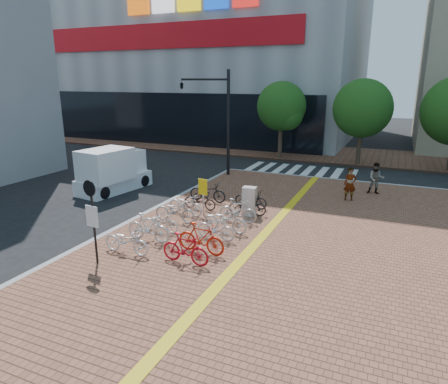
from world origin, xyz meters
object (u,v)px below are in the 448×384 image
at_px(bike_12, 247,206).
at_px(bike_6, 208,192).
at_px(bike_7, 185,249).
at_px(bike_9, 216,228).
at_px(pedestrian_a, 350,184).
at_px(bike_11, 238,211).
at_px(notice_sign, 92,212).
at_px(yellow_sign, 203,190).
at_px(box_truck, 113,170).
at_px(bike_4, 185,204).
at_px(bike_13, 251,199).
at_px(bike_2, 160,222).
at_px(bike_3, 175,211).
at_px(bike_8, 201,238).
at_px(bike_1, 148,228).
at_px(bike_10, 225,220).
at_px(bike_0, 126,241).
at_px(utility_box, 249,201).
at_px(traffic_light_pole, 206,103).
at_px(bike_5, 200,200).
at_px(pedestrian_b, 376,178).

bearing_deg(bike_12, bike_6, 56.24).
distance_m(bike_7, bike_9, 2.32).
bearing_deg(pedestrian_a, bike_11, -141.45).
bearing_deg(notice_sign, yellow_sign, 79.69).
xyz_separation_m(bike_7, box_truck, (-8.57, 6.98, 0.50)).
relative_size(bike_7, notice_sign, 0.61).
xyz_separation_m(bike_4, box_truck, (-6.07, 2.45, 0.55)).
bearing_deg(bike_13, bike_2, 159.41).
relative_size(bike_3, bike_8, 1.03).
distance_m(bike_9, bike_13, 4.39).
xyz_separation_m(bike_11, box_truck, (-8.69, 2.46, 0.51)).
height_order(bike_1, bike_10, bike_1).
height_order(bike_4, box_truck, box_truck).
xyz_separation_m(bike_12, notice_sign, (-2.98, -6.77, 1.39)).
xyz_separation_m(bike_0, utility_box, (2.58, 5.76, 0.18)).
bearing_deg(bike_9, bike_10, 1.73).
bearing_deg(pedestrian_a, traffic_light_pole, 148.75).
bearing_deg(bike_1, bike_3, 2.63).
relative_size(bike_4, yellow_sign, 1.10).
bearing_deg(bike_2, bike_5, -6.38).
bearing_deg(bike_5, notice_sign, 175.01).
height_order(bike_13, box_truck, box_truck).
distance_m(bike_12, pedestrian_a, 5.93).
xyz_separation_m(bike_2, bike_7, (2.36, -2.17, 0.12)).
xyz_separation_m(pedestrian_a, notice_sign, (-7.00, -11.11, 0.99)).
xyz_separation_m(bike_10, yellow_sign, (-1.79, 1.56, 0.68)).
xyz_separation_m(bike_8, utility_box, (0.15, 4.66, 0.11)).
relative_size(bike_1, bike_5, 1.11).
xyz_separation_m(bike_9, bike_12, (0.11, 3.27, -0.03)).
height_order(bike_2, pedestrian_a, pedestrian_a).
xyz_separation_m(bike_1, bike_3, (-0.16, 2.32, -0.05)).
distance_m(bike_1, pedestrian_a, 10.90).
distance_m(pedestrian_a, pedestrian_b, 2.17).
bearing_deg(bike_9, bike_12, 0.13).
xyz_separation_m(bike_5, pedestrian_a, (6.43, 4.43, 0.42)).
height_order(notice_sign, box_truck, notice_sign).
bearing_deg(bike_0, bike_3, 0.96).
bearing_deg(bike_5, bike_10, -134.35).
distance_m(bike_4, box_truck, 6.57).
bearing_deg(bike_3, bike_5, -7.84).
bearing_deg(bike_12, bike_9, 168.90).
bearing_deg(utility_box, notice_sign, -114.17).
relative_size(bike_2, bike_11, 0.91).
relative_size(bike_7, bike_9, 1.09).
bearing_deg(bike_8, box_truck, 59.05).
distance_m(bike_7, notice_sign, 3.32).
distance_m(bike_7, pedestrian_a, 10.78).
xyz_separation_m(bike_5, bike_13, (2.17, 1.22, 0.01)).
height_order(bike_7, bike_12, bike_7).
bearing_deg(traffic_light_pole, bike_9, -62.53).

